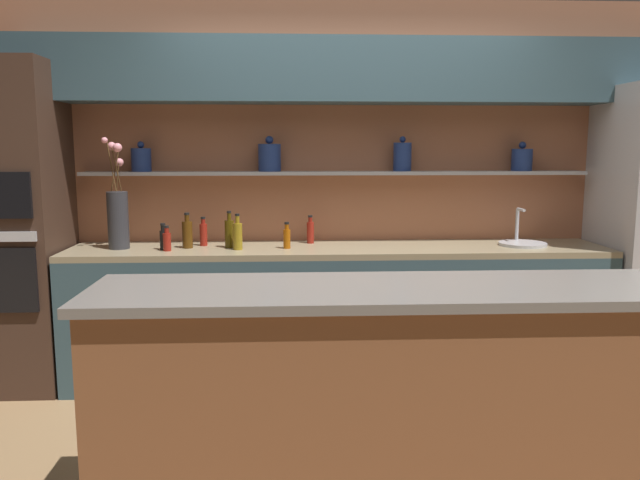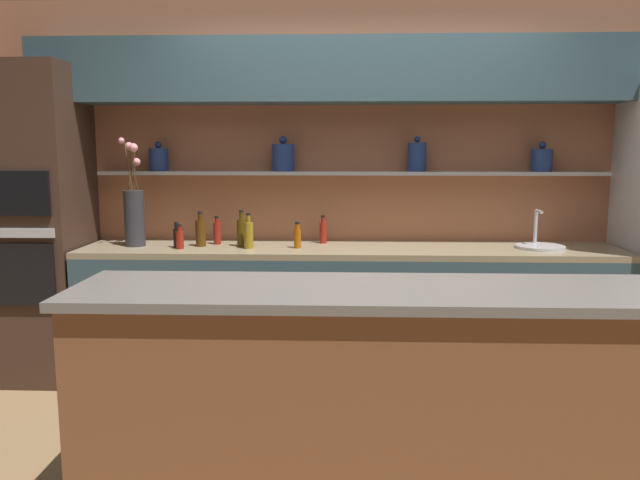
% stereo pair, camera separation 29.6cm
% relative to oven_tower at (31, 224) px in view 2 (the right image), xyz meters
% --- Properties ---
extents(ground_plane, '(12.00, 12.00, 0.00)m').
position_rel_oven_tower_xyz_m(ground_plane, '(2.25, -1.24, -1.06)').
color(ground_plane, olive).
extents(back_wall_unit, '(5.20, 0.44, 2.60)m').
position_rel_oven_tower_xyz_m(back_wall_unit, '(2.24, 0.29, 0.49)').
color(back_wall_unit, '#A86647').
rests_on(back_wall_unit, ground_plane).
extents(back_counter_unit, '(3.61, 0.62, 0.92)m').
position_rel_oven_tower_xyz_m(back_counter_unit, '(2.18, 0.00, -0.60)').
color(back_counter_unit, '#334C56').
rests_on(back_counter_unit, ground_plane).
extents(island_counter, '(2.45, 0.61, 1.02)m').
position_rel_oven_tower_xyz_m(island_counter, '(2.25, -1.66, -0.55)').
color(island_counter, brown).
rests_on(island_counter, ground_plane).
extents(oven_tower, '(0.71, 0.64, 2.13)m').
position_rel_oven_tower_xyz_m(oven_tower, '(0.00, 0.00, 0.00)').
color(oven_tower, '#3D281E').
rests_on(oven_tower, ground_plane).
extents(flower_vase, '(0.14, 0.17, 0.73)m').
position_rel_oven_tower_xyz_m(flower_vase, '(0.72, 0.01, 0.08)').
color(flower_vase, '#2D2D33').
rests_on(flower_vase, back_counter_unit).
extents(sink_fixture, '(0.32, 0.32, 0.25)m').
position_rel_oven_tower_xyz_m(sink_fixture, '(3.44, 0.01, -0.12)').
color(sink_fixture, '#B7B7BC').
rests_on(sink_fixture, back_counter_unit).
extents(bottle_sauce_0, '(0.05, 0.05, 0.17)m').
position_rel_oven_tower_xyz_m(bottle_sauce_0, '(1.02, -0.06, -0.07)').
color(bottle_sauce_0, black).
rests_on(bottle_sauce_0, back_counter_unit).
extents(bottle_sauce_1, '(0.05, 0.05, 0.20)m').
position_rel_oven_tower_xyz_m(bottle_sauce_1, '(1.99, 0.18, -0.06)').
color(bottle_sauce_1, maroon).
rests_on(bottle_sauce_1, back_counter_unit).
extents(bottle_sauce_2, '(0.05, 0.05, 0.20)m').
position_rel_oven_tower_xyz_m(bottle_sauce_2, '(1.26, 0.10, -0.06)').
color(bottle_sauce_2, maroon).
rests_on(bottle_sauce_2, back_counter_unit).
extents(bottle_sauce_3, '(0.05, 0.05, 0.18)m').
position_rel_oven_tower_xyz_m(bottle_sauce_3, '(1.83, -0.05, -0.07)').
color(bottle_sauce_3, '#9E4C0A').
rests_on(bottle_sauce_3, back_counter_unit).
extents(bottle_sauce_4, '(0.05, 0.05, 0.17)m').
position_rel_oven_tower_xyz_m(bottle_sauce_4, '(1.05, -0.11, -0.08)').
color(bottle_sauce_4, maroon).
rests_on(bottle_sauce_4, back_counter_unit).
extents(bottle_oil_5, '(0.06, 0.06, 0.24)m').
position_rel_oven_tower_xyz_m(bottle_oil_5, '(1.51, -0.08, -0.05)').
color(bottle_oil_5, olive).
rests_on(bottle_oil_5, back_counter_unit).
extents(bottle_oil_6, '(0.06, 0.06, 0.25)m').
position_rel_oven_tower_xyz_m(bottle_oil_6, '(1.44, 0.01, -0.05)').
color(bottle_oil_6, '#47380A').
rests_on(bottle_oil_6, back_counter_unit).
extents(bottle_spirit_7, '(0.07, 0.07, 0.24)m').
position_rel_oven_tower_xyz_m(bottle_spirit_7, '(1.17, 0.01, -0.05)').
color(bottle_spirit_7, '#4C2D0C').
rests_on(bottle_spirit_7, back_counter_unit).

